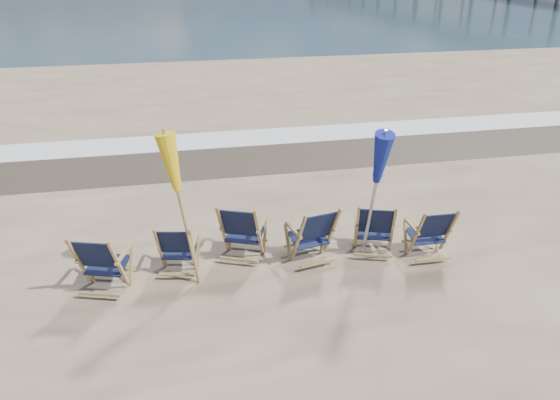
% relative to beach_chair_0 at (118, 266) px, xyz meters
% --- Properties ---
extents(surf_foam, '(200.00, 1.40, 0.01)m').
position_rel_beach_chair_0_xyz_m(surf_foam, '(2.60, 7.09, -0.53)').
color(surf_foam, silver).
rests_on(surf_foam, ground).
extents(wet_sand_strip, '(200.00, 2.60, 0.00)m').
position_rel_beach_chair_0_xyz_m(wet_sand_strip, '(2.60, 5.59, -0.53)').
color(wet_sand_strip, '#42362A').
rests_on(wet_sand_strip, ground).
extents(beach_chair_0, '(0.89, 0.94, 1.07)m').
position_rel_beach_chair_0_xyz_m(beach_chair_0, '(0.00, 0.00, 0.00)').
color(beach_chair_0, '#121836').
rests_on(beach_chair_0, ground).
extents(beach_chair_1, '(0.74, 0.79, 0.94)m').
position_rel_beach_chair_0_xyz_m(beach_chair_1, '(1.10, 0.34, -0.06)').
color(beach_chair_1, '#121836').
rests_on(beach_chair_1, ground).
extents(beach_chair_2, '(0.95, 0.99, 1.09)m').
position_rel_beach_chair_0_xyz_m(beach_chair_2, '(2.15, 0.52, 0.01)').
color(beach_chair_2, '#121836').
rests_on(beach_chair_2, ground).
extents(beach_chair_3, '(0.83, 0.90, 1.07)m').
position_rel_beach_chair_0_xyz_m(beach_chair_3, '(3.34, 0.35, 0.00)').
color(beach_chair_3, '#121836').
rests_on(beach_chair_3, ground).
extents(beach_chair_4, '(0.86, 0.92, 1.04)m').
position_rel_beach_chair_0_xyz_m(beach_chair_4, '(4.34, 0.25, -0.02)').
color(beach_chair_4, '#121836').
rests_on(beach_chair_4, ground).
extents(beach_chair_5, '(0.66, 0.74, 1.01)m').
position_rel_beach_chair_0_xyz_m(beach_chair_5, '(5.23, 0.02, -0.03)').
color(beach_chair_5, '#121836').
rests_on(beach_chair_5, ground).
extents(umbrella_yellow, '(0.30, 0.30, 2.40)m').
position_rel_beach_chair_0_xyz_m(umbrella_yellow, '(1.00, 0.21, 1.32)').
color(umbrella_yellow, '#A6864A').
rests_on(umbrella_yellow, ground).
extents(umbrella_blue, '(0.30, 0.30, 2.40)m').
position_rel_beach_chair_0_xyz_m(umbrella_blue, '(3.92, 0.19, 1.33)').
color(umbrella_blue, '#A5A5AD').
rests_on(umbrella_blue, ground).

